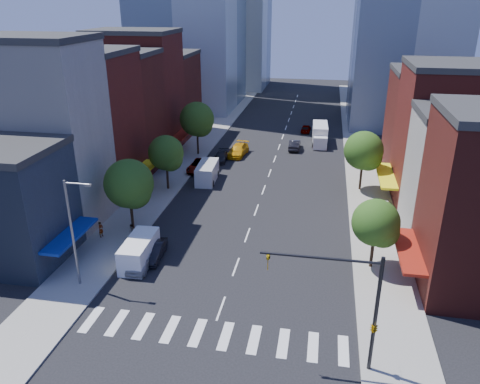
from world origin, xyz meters
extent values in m
plane|color=black|center=(0.00, 0.00, 0.00)|extent=(220.00, 220.00, 0.00)
cube|color=gray|center=(-12.50, 40.00, 0.07)|extent=(5.00, 120.00, 0.15)
cube|color=gray|center=(12.50, 40.00, 0.07)|extent=(5.00, 120.00, 0.15)
cube|color=silver|center=(0.00, -3.00, 0.01)|extent=(19.00, 3.00, 0.01)
cube|color=silver|center=(-21.00, 12.00, 9.00)|extent=(12.00, 8.00, 18.00)
cube|color=maroon|center=(-21.00, 20.50, 8.00)|extent=(12.00, 9.00, 16.00)
cube|color=#501814|center=(-21.00, 29.00, 7.50)|extent=(12.00, 8.00, 15.00)
cube|color=maroon|center=(-21.00, 37.50, 8.50)|extent=(12.00, 9.00, 17.00)
cube|color=#501814|center=(-21.00, 47.00, 6.50)|extent=(12.00, 10.00, 13.00)
cube|color=silver|center=(21.00, 15.00, 6.00)|extent=(12.00, 8.00, 12.00)
cube|color=maroon|center=(21.00, 24.00, 7.50)|extent=(12.00, 10.00, 15.00)
cube|color=#501814|center=(21.00, 34.00, 6.50)|extent=(12.00, 10.00, 13.00)
cylinder|color=black|center=(10.50, -4.50, 4.15)|extent=(0.24, 0.24, 8.00)
cylinder|color=black|center=(7.00, -4.50, 7.75)|extent=(7.00, 0.16, 0.16)
imported|color=gold|center=(4.00, -4.50, 7.15)|extent=(0.22, 0.18, 1.10)
imported|color=gold|center=(10.50, -4.50, 3.35)|extent=(0.48, 2.24, 0.90)
cylinder|color=slate|center=(-12.00, 1.00, 4.65)|extent=(0.20, 0.20, 9.00)
cylinder|color=slate|center=(-11.00, 1.00, 8.95)|extent=(2.00, 0.14, 0.14)
cube|color=slate|center=(-10.10, 1.00, 8.90)|extent=(0.50, 0.25, 0.18)
cylinder|color=black|center=(-11.50, 11.00, 2.11)|extent=(0.28, 0.28, 3.92)
sphere|color=#1F4513|center=(-11.50, 11.00, 5.05)|extent=(4.80, 4.80, 4.80)
sphere|color=#1F4513|center=(-10.90, 10.70, 4.35)|extent=(3.36, 3.36, 3.36)
cylinder|color=black|center=(-11.50, 22.00, 1.97)|extent=(0.28, 0.28, 3.64)
sphere|color=#1F4513|center=(-11.50, 22.00, 4.70)|extent=(4.20, 4.20, 4.20)
sphere|color=#1F4513|center=(-10.90, 21.70, 4.05)|extent=(2.94, 2.94, 2.94)
cylinder|color=black|center=(-11.50, 36.00, 2.25)|extent=(0.28, 0.28, 4.20)
sphere|color=#1F4513|center=(-11.50, 36.00, 5.40)|extent=(5.00, 5.00, 5.00)
sphere|color=#1F4513|center=(-10.90, 35.70, 4.65)|extent=(3.50, 3.50, 3.50)
cylinder|color=black|center=(11.50, 8.00, 1.83)|extent=(0.28, 0.28, 3.36)
sphere|color=#1F4513|center=(11.50, 8.00, 4.35)|extent=(4.00, 4.00, 4.00)
sphere|color=#1F4513|center=(12.10, 7.70, 3.75)|extent=(2.80, 2.80, 2.80)
cylinder|color=black|center=(11.50, 26.00, 2.11)|extent=(0.28, 0.28, 3.92)
sphere|color=#1F4513|center=(11.50, 26.00, 5.05)|extent=(4.60, 4.60, 4.60)
sphere|color=#1F4513|center=(12.10, 25.70, 4.35)|extent=(3.22, 3.22, 3.22)
imported|color=#A8A9AD|center=(-8.05, 4.50, 0.74)|extent=(1.88, 4.38, 1.47)
imported|color=black|center=(-7.50, 6.21, 0.70)|extent=(1.79, 4.35, 1.40)
imported|color=#999999|center=(-9.50, 29.15, 0.73)|extent=(2.58, 5.31, 1.46)
imported|color=black|center=(-7.50, 33.75, 0.64)|extent=(1.90, 4.47, 1.29)
cube|color=white|center=(-8.49, 5.26, 1.12)|extent=(2.34, 5.41, 2.24)
cube|color=black|center=(-8.41, 3.24, 1.44)|extent=(2.01, 1.14, 0.96)
cylinder|color=black|center=(-9.38, 3.41, 0.37)|extent=(0.30, 0.82, 0.81)
cylinder|color=black|center=(-7.46, 3.49, 0.37)|extent=(0.30, 0.82, 0.81)
cylinder|color=black|center=(-9.52, 7.04, 0.37)|extent=(0.30, 0.82, 0.81)
cylinder|color=black|center=(-7.60, 7.11, 0.37)|extent=(0.30, 0.82, 0.81)
cube|color=silver|center=(-7.50, 25.70, 1.15)|extent=(2.51, 5.59, 2.30)
cube|color=black|center=(-7.37, 23.63, 1.48)|extent=(2.08, 1.21, 0.98)
cylinder|color=black|center=(-8.37, 23.79, 0.38)|extent=(0.32, 0.85, 0.83)
cylinder|color=black|center=(-6.41, 23.91, 0.38)|extent=(0.32, 0.85, 0.83)
cylinder|color=black|center=(-8.59, 27.50, 0.38)|extent=(0.32, 0.85, 0.83)
cylinder|color=black|center=(-6.63, 27.62, 0.38)|extent=(0.32, 0.85, 0.83)
imported|color=#E8A20C|center=(-5.55, 36.72, 0.81)|extent=(2.85, 5.77, 1.61)
imported|color=black|center=(2.46, 41.22, 0.75)|extent=(1.59, 4.55, 1.50)
imported|color=#999999|center=(3.67, 51.73, 0.65)|extent=(1.70, 3.90, 1.31)
cube|color=silver|center=(6.16, 45.55, 1.52)|extent=(2.53, 6.27, 3.04)
cube|color=silver|center=(6.31, 41.94, 1.05)|extent=(2.16, 1.80, 1.90)
cylinder|color=black|center=(5.23, 42.66, 0.43)|extent=(0.32, 0.87, 0.86)
cylinder|color=black|center=(7.32, 42.75, 0.43)|extent=(0.32, 0.87, 0.86)
cylinder|color=black|center=(5.05, 46.93, 0.43)|extent=(0.32, 0.87, 0.86)
cylinder|color=black|center=(7.14, 47.02, 0.43)|extent=(0.32, 0.87, 0.86)
imported|color=#999999|center=(-13.86, 8.86, 0.93)|extent=(0.49, 0.64, 1.57)
imported|color=#999999|center=(-10.74, 8.96, 0.92)|extent=(0.65, 0.80, 1.54)
camera|label=1|loc=(6.68, -28.42, 21.64)|focal=35.00mm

